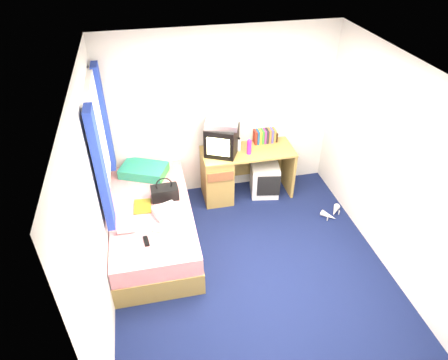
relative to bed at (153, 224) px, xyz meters
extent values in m
plane|color=#0C1438|center=(1.10, -0.70, -0.27)|extent=(3.40, 3.40, 0.00)
plane|color=white|center=(1.10, -0.70, 2.13)|extent=(3.40, 3.40, 0.00)
plane|color=silver|center=(1.10, 1.00, 0.93)|extent=(3.20, 0.00, 3.20)
plane|color=silver|center=(1.10, -2.40, 0.93)|extent=(3.20, 0.00, 3.20)
plane|color=silver|center=(-0.50, -0.70, 0.93)|extent=(0.00, 3.40, 3.40)
plane|color=silver|center=(2.70, -0.70, 0.93)|extent=(0.00, 3.40, 3.40)
cube|color=#A28543|center=(0.00, 0.00, -0.12)|extent=(1.00, 2.00, 0.30)
cube|color=brown|center=(0.50, -0.40, -0.11)|extent=(0.02, 0.70, 0.18)
cube|color=white|center=(0.00, 0.00, 0.15)|extent=(0.98, 1.98, 0.24)
cube|color=#177397|center=(-0.04, 0.74, 0.34)|extent=(0.71, 0.60, 0.13)
cube|color=#A28543|center=(1.42, 0.72, 0.47)|extent=(1.30, 0.55, 0.03)
cube|color=#A28543|center=(0.97, 0.72, 0.09)|extent=(0.40, 0.52, 0.72)
cube|color=#A28543|center=(2.05, 0.72, 0.09)|extent=(0.04, 0.52, 0.72)
cube|color=#A28543|center=(1.67, 0.97, 0.18)|extent=(0.78, 0.03, 0.55)
cube|color=silver|center=(1.69, 0.68, -0.02)|extent=(0.45, 0.45, 0.49)
cube|color=black|center=(1.05, 0.74, 0.69)|extent=(0.53, 0.52, 0.41)
cube|color=#F7F09C|center=(0.97, 0.57, 0.69)|extent=(0.28, 0.15, 0.25)
cube|color=#B7B7B9|center=(1.05, 0.74, 0.93)|extent=(0.51, 0.43, 0.08)
cube|color=maroon|center=(1.57, 0.90, 0.58)|extent=(0.03, 0.13, 0.20)
cube|color=navy|center=(1.61, 0.90, 0.58)|extent=(0.03, 0.13, 0.20)
cube|color=gold|center=(1.64, 0.90, 0.58)|extent=(0.03, 0.13, 0.20)
cube|color=#337F33|center=(1.68, 0.90, 0.58)|extent=(0.03, 0.13, 0.20)
cube|color=#7F337F|center=(1.71, 0.90, 0.58)|extent=(0.03, 0.13, 0.20)
cube|color=#262626|center=(1.75, 0.90, 0.58)|extent=(0.03, 0.13, 0.20)
cube|color=#B26633|center=(1.78, 0.90, 0.58)|extent=(0.03, 0.13, 0.20)
cube|color=#4C4C99|center=(1.82, 0.90, 0.58)|extent=(0.03, 0.13, 0.20)
cube|color=olive|center=(1.85, 0.90, 0.58)|extent=(0.03, 0.13, 0.20)
cube|color=#321E10|center=(1.88, 0.91, 0.55)|extent=(0.05, 0.12, 0.14)
cylinder|color=#EE2198|center=(1.42, 0.64, 0.58)|extent=(0.07, 0.07, 0.20)
cylinder|color=silver|center=(1.30, 0.75, 0.57)|extent=(0.06, 0.06, 0.18)
cube|color=black|center=(0.20, 0.15, 0.36)|extent=(0.34, 0.20, 0.17)
torus|color=black|center=(0.20, 0.15, 0.48)|extent=(0.21, 0.02, 0.21)
cube|color=silver|center=(0.18, -0.17, 0.32)|extent=(0.34, 0.31, 0.09)
cube|color=yellow|center=(-0.09, 0.04, 0.28)|extent=(0.23, 0.29, 0.01)
cylinder|color=silver|center=(-0.29, -0.39, 0.31)|extent=(0.20, 0.08, 0.07)
cube|color=gold|center=(0.10, -0.46, 0.28)|extent=(0.23, 0.14, 0.01)
cube|color=black|center=(-0.08, -0.59, 0.28)|extent=(0.07, 0.17, 0.02)
cube|color=silver|center=(-0.48, 0.20, 1.18)|extent=(0.02, 0.90, 1.10)
cube|color=white|center=(-0.47, 0.20, 1.77)|extent=(0.06, 1.06, 0.08)
cube|color=white|center=(-0.47, 0.20, 0.59)|extent=(0.06, 1.06, 0.08)
cube|color=navy|center=(-0.43, -0.39, 1.13)|extent=(0.08, 0.24, 1.40)
cube|color=navy|center=(-0.43, 0.79, 1.13)|extent=(0.08, 0.24, 1.40)
cone|color=silver|center=(2.40, -0.08, -0.23)|extent=(0.21, 0.23, 0.09)
cone|color=silver|center=(2.54, 0.01, -0.23)|extent=(0.21, 0.23, 0.09)
camera|label=1|loc=(0.09, -3.90, 3.40)|focal=32.00mm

